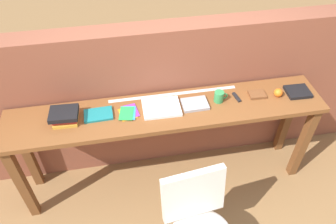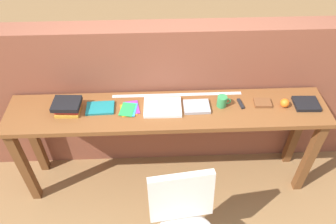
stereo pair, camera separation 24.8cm
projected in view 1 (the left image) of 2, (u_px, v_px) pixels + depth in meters
ground_plane at (173, 204)px, 2.92m from camera, size 40.00×40.00×0.00m
brick_wall_back at (160, 98)px, 2.89m from camera, size 6.00×0.20×1.41m
sideboard at (167, 122)px, 2.63m from camera, size 2.50×0.44×0.88m
chair_white_moulded at (198, 222)px, 2.23m from camera, size 0.49×0.50×0.89m
book_stack_leftmost at (65, 116)px, 2.41m from camera, size 0.22×0.18×0.09m
magazine_cycling at (98, 115)px, 2.48m from camera, size 0.22×0.15×0.02m
pamphlet_pile_colourful at (128, 113)px, 2.49m from camera, size 0.16×0.19×0.01m
book_open_centre at (161, 108)px, 2.53m from camera, size 0.29×0.22×0.02m
book_grey_hardcover at (195, 104)px, 2.56m from camera, size 0.20×0.15×0.02m
mug at (219, 97)px, 2.57m from camera, size 0.11×0.08×0.09m
multitool_folded at (237, 97)px, 2.62m from camera, size 0.04×0.11×0.02m
leather_journal_brown at (257, 95)px, 2.64m from camera, size 0.14×0.11×0.02m
sports_ball_small at (278, 93)px, 2.62m from camera, size 0.07×0.07×0.07m
book_repair_rightmost at (298, 92)px, 2.66m from camera, size 0.19×0.17×0.03m
ruler_metal_back_edge at (173, 94)px, 2.66m from camera, size 1.05×0.03×0.00m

